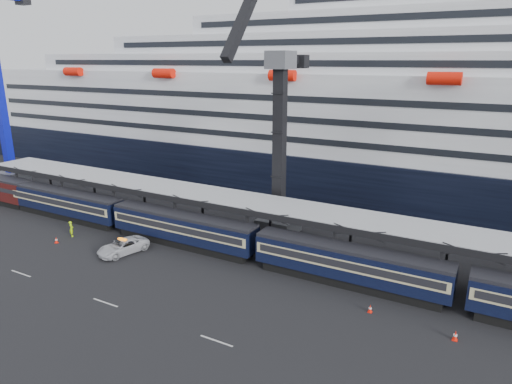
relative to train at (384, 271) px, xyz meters
The scene contains 11 objects.
ground 11.25m from the train, 65.06° to the right, with size 260.00×260.00×0.00m, color black.
train is the anchor object (origin of this frame).
canopy 6.85m from the train, 40.71° to the left, with size 130.00×6.25×5.53m.
cruise_ship 37.56m from the train, 84.34° to the left, with size 214.09×28.84×34.00m.
crane_dark_near 20.10m from the train, 150.76° to the left, with size 4.50×17.75×35.08m.
pickup_truck 28.40m from the train, 169.61° to the right, with size 2.67×5.80×1.61m, color silver.
worker 37.43m from the train, behind, with size 0.72×0.47×1.98m, color #BFFF0D.
traffic_cone_a 29.88m from the train, 167.33° to the right, with size 0.41×0.41×0.82m.
traffic_cone_b 37.71m from the train, 169.62° to the right, with size 0.38×0.38×0.76m.
traffic_cone_c 4.43m from the train, 90.69° to the right, with size 0.36×0.36×0.72m.
traffic_cone_d 8.62m from the train, 35.39° to the right, with size 0.41×0.41×0.82m.
Camera 1 is at (3.59, -29.46, 21.10)m, focal length 32.00 mm.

